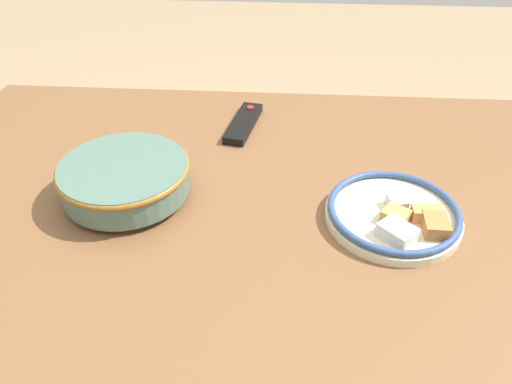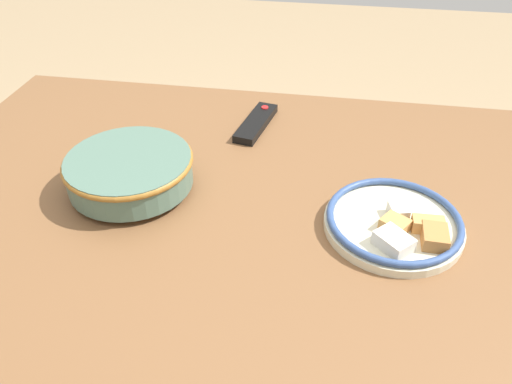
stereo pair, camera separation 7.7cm
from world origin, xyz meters
TOP-DOWN VIEW (x-y plane):
  - dining_table at (0.00, 0.00)m, footprint 1.53×1.01m
  - noodle_bowl at (-0.26, 0.00)m, footprint 0.27×0.27m
  - food_plate at (0.29, -0.05)m, footprint 0.27×0.27m
  - tv_remote at (-0.04, 0.31)m, footprint 0.09×0.20m

SIDE VIEW (x-z plane):
  - dining_table at x=0.00m, z-range 0.31..1.08m
  - tv_remote at x=-0.04m, z-range 0.77..0.79m
  - food_plate at x=0.29m, z-range 0.76..0.81m
  - noodle_bowl at x=-0.26m, z-range 0.78..0.85m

